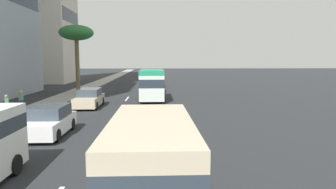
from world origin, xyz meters
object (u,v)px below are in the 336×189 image
van_lead (151,166)px  pedestrian_by_tree (21,99)px  car_sixth (157,81)px  car_seventh (49,121)px  minibus_third (152,83)px  car_fifth (155,85)px  pedestrian_mid_block (7,105)px  palm_tree (76,34)px  car_fourth (90,98)px

van_lead → pedestrian_by_tree: bearing=32.2°
car_sixth → car_seventh: size_ratio=1.04×
minibus_third → car_fifth: (7.33, -0.32, -0.84)m
car_fifth → pedestrian_mid_block: bearing=150.3°
car_sixth → palm_tree: 14.05m
car_sixth → minibus_third: bearing=178.2°
car_seventh → pedestrian_by_tree: (7.27, 4.61, 0.25)m
car_fifth → car_seventh: size_ratio=1.12×
car_sixth → pedestrian_by_tree: 23.51m
van_lead → car_sixth: 37.28m
minibus_third → car_seventh: bearing=158.7°
palm_tree → car_sixth: bearing=-47.0°
minibus_third → car_sixth: 14.73m
pedestrian_mid_block → palm_tree: 16.83m
van_lead → pedestrian_by_tree: van_lead is taller
pedestrian_by_tree → palm_tree: bearing=-4.4°
car_fifth → palm_tree: 11.03m
van_lead → car_fifth: size_ratio=1.04×
palm_tree → pedestrian_by_tree: bearing=174.8°
car_seventh → palm_tree: (19.72, 3.47, 6.15)m
minibus_third → van_lead: bearing=-179.3°
pedestrian_mid_block → car_fifth: bearing=-58.4°
car_fourth → car_fifth: bearing=154.2°
car_fourth → car_sixth: bearing=163.2°
van_lead → minibus_third: bearing=0.7°
van_lead → car_sixth: bearing=-0.3°
car_fifth → pedestrian_by_tree: size_ratio=3.05×
car_fifth → pedestrian_mid_block: (-17.01, 9.72, 0.20)m
minibus_third → car_fourth: 6.75m
pedestrian_by_tree → palm_tree: (12.46, -1.14, 5.90)m
car_fifth → pedestrian_by_tree: car_fifth is taller
pedestrian_mid_block → van_lead: bearing=-171.8°
pedestrian_mid_block → palm_tree: bearing=-30.9°
pedestrian_mid_block → palm_tree: palm_tree is taller
car_fourth → pedestrian_mid_block: pedestrian_mid_block is taller
car_fourth → palm_tree: bearing=-160.8°
minibus_third → car_seventh: minibus_third is taller
car_seventh → palm_tree: 20.95m
car_sixth → pedestrian_mid_block: (-24.39, 9.87, 0.23)m
car_sixth → pedestrian_mid_block: size_ratio=2.79×
car_sixth → pedestrian_by_tree: pedestrian_by_tree is taller
car_fourth → car_fifth: car_fifth is taller
van_lead → car_fourth: van_lead is taller
pedestrian_by_tree → car_fifth: bearing=-36.0°
car_fourth → minibus_third: bearing=128.4°
car_fourth → van_lead: bearing=16.6°
van_lead → pedestrian_mid_block: bearing=36.9°
van_lead → pedestrian_by_tree: (16.19, 10.20, -0.48)m
minibus_third → palm_tree: bearing=55.4°
car_fourth → palm_tree: (10.23, 3.55, 6.16)m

